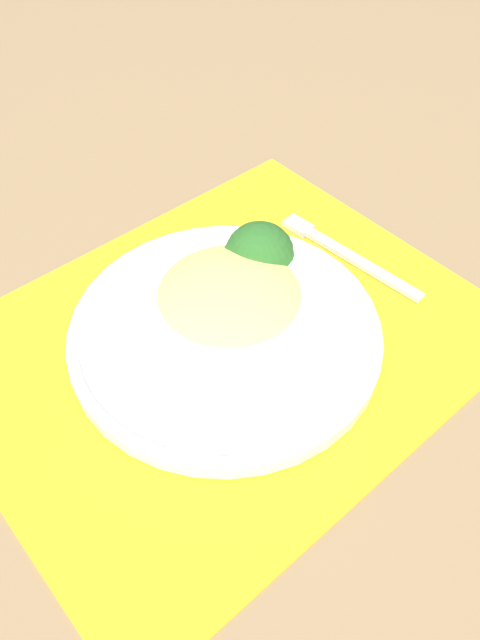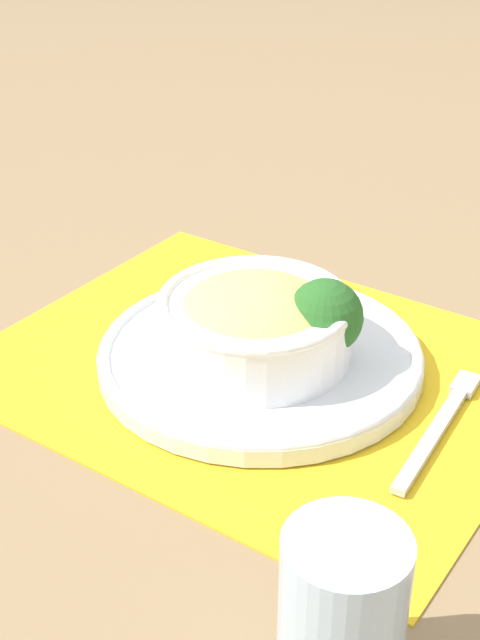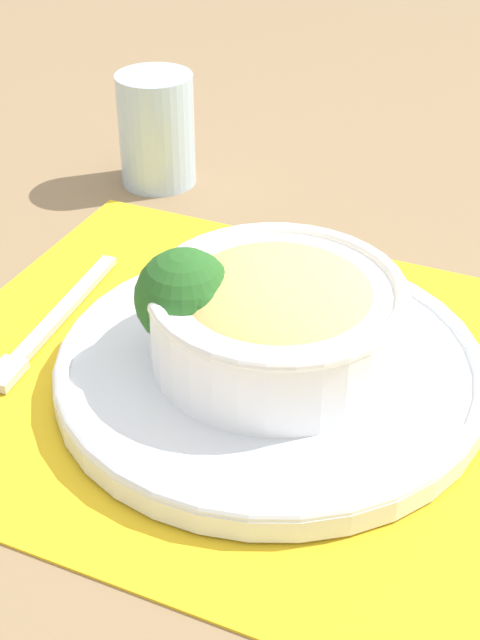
{
  "view_description": "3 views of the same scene",
  "coord_description": "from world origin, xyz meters",
  "px_view_note": "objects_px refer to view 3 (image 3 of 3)",
  "views": [
    {
      "loc": [
        -0.22,
        -0.33,
        0.46
      ],
      "look_at": [
        0.01,
        -0.01,
        0.04
      ],
      "focal_mm": 35.0,
      "sensor_mm": 36.0,
      "label": 1
    },
    {
      "loc": [
        0.43,
        -0.55,
        0.45
      ],
      "look_at": [
        -0.02,
        -0.01,
        0.05
      ],
      "focal_mm": 50.0,
      "sensor_mm": 36.0,
      "label": 2
    },
    {
      "loc": [
        -0.22,
        0.44,
        0.39
      ],
      "look_at": [
        0.02,
        0.01,
        0.05
      ],
      "focal_mm": 50.0,
      "sensor_mm": 36.0,
      "label": 3
    }
  ],
  "objects_px": {
    "bowl": "(273,312)",
    "water_glass": "(157,136)",
    "broccoli_floret": "(185,299)",
    "fork": "(45,330)"
  },
  "relations": [
    {
      "from": "water_glass",
      "to": "fork",
      "type": "distance_m",
      "value": 0.28
    },
    {
      "from": "bowl",
      "to": "broccoli_floret",
      "type": "height_order",
      "value": "broccoli_floret"
    },
    {
      "from": "bowl",
      "to": "water_glass",
      "type": "relative_size",
      "value": 1.61
    },
    {
      "from": "bowl",
      "to": "broccoli_floret",
      "type": "xyz_separation_m",
      "value": [
        0.05,
        0.03,
        0.01
      ]
    },
    {
      "from": "bowl",
      "to": "broccoli_floret",
      "type": "distance_m",
      "value": 0.06
    },
    {
      "from": "broccoli_floret",
      "to": "fork",
      "type": "bearing_deg",
      "value": 5.66
    },
    {
      "from": "water_glass",
      "to": "fork",
      "type": "bearing_deg",
      "value": 105.18
    },
    {
      "from": "bowl",
      "to": "fork",
      "type": "relative_size",
      "value": 0.96
    },
    {
      "from": "broccoli_floret",
      "to": "water_glass",
      "type": "xyz_separation_m",
      "value": [
        0.19,
        -0.26,
        -0.02
      ]
    },
    {
      "from": "bowl",
      "to": "water_glass",
      "type": "xyz_separation_m",
      "value": [
        0.24,
        -0.23,
        -0.01
      ]
    }
  ]
}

